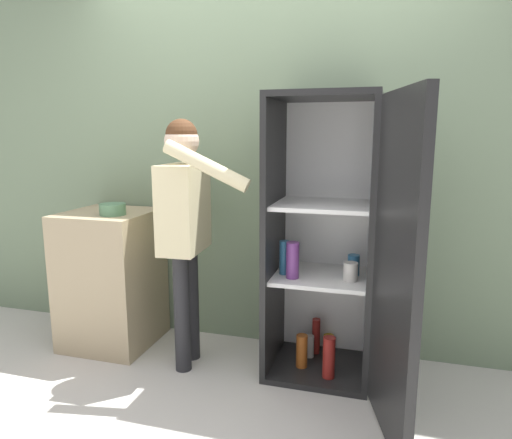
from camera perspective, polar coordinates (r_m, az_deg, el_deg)
The scene contains 6 objects.
ground_plane at distance 2.58m, azimuth -4.06°, elevation -23.65°, with size 12.00×12.00×0.00m, color beige.
wall_back at distance 3.07m, azimuth 1.92°, elevation 7.37°, with size 7.00×0.06×2.55m.
refrigerator at distance 2.65m, azimuth 10.09°, elevation -3.29°, with size 0.82×1.15×1.68m.
person at distance 2.78m, azimuth -8.85°, elevation 0.85°, with size 0.60×0.51×1.54m.
counter at distance 3.34m, azimuth -17.60°, elevation -7.00°, with size 0.57×0.57×0.93m.
bowl at distance 3.09m, azimuth -17.48°, elevation 1.22°, with size 0.17×0.17×0.07m.
Camera 1 is at (0.74, -1.99, 1.45)m, focal length 32.00 mm.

